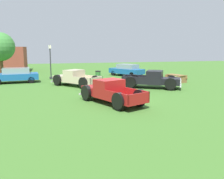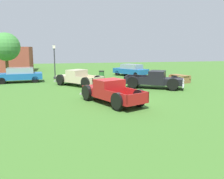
{
  "view_description": "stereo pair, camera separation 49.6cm",
  "coord_description": "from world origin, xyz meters",
  "views": [
    {
      "loc": [
        -4.22,
        -15.14,
        3.5
      ],
      "look_at": [
        -0.52,
        -0.69,
        0.9
      ],
      "focal_mm": 38.84,
      "sensor_mm": 36.0,
      "label": 1
    },
    {
      "loc": [
        -3.74,
        -15.26,
        3.5
      ],
      "look_at": [
        -0.52,
        -0.69,
        0.9
      ],
      "focal_mm": 38.84,
      "sensor_mm": 36.0,
      "label": 2
    }
  ],
  "objects": [
    {
      "name": "ground_plane",
      "position": [
        0.0,
        0.0,
        0.0
      ],
      "size": [
        80.0,
        80.0,
        0.0
      ],
      "primitive_type": "plane",
      "color": "#3D6B28"
    },
    {
      "name": "trash_can",
      "position": [
        0.91,
        11.18,
        0.48
      ],
      "size": [
        0.59,
        0.59,
        0.95
      ],
      "color": "#2D6B2D",
      "rests_on": "ground_plane"
    },
    {
      "name": "brick_pavilion",
      "position": [
        -11.2,
        23.07,
        1.8
      ],
      "size": [
        7.03,
        5.42,
        3.59
      ],
      "color": "brown",
      "rests_on": "ground_plane"
    },
    {
      "name": "sedan_distant_b",
      "position": [
        4.97,
        13.37,
        0.77
      ],
      "size": [
        3.9,
        4.65,
        1.46
      ],
      "color": "#195699",
      "rests_on": "ground_plane"
    },
    {
      "name": "sedan_distant_a",
      "position": [
        -7.63,
        10.51,
        0.78
      ],
      "size": [
        4.63,
        2.26,
        1.49
      ],
      "color": "#195699",
      "rests_on": "ground_plane"
    },
    {
      "name": "pickup_truck_foreground",
      "position": [
        -0.67,
        -0.37,
        0.72
      ],
      "size": [
        3.61,
        5.22,
        1.51
      ],
      "color": "maroon",
      "rests_on": "ground_plane"
    },
    {
      "name": "pickup_truck_behind_left",
      "position": [
        4.57,
        4.04,
        0.73
      ],
      "size": [
        5.18,
        4.05,
        1.53
      ],
      "color": "black",
      "rests_on": "ground_plane"
    },
    {
      "name": "lamp_post_near",
      "position": [
        -4.15,
        12.61,
        2.0
      ],
      "size": [
        0.36,
        0.36,
        3.82
      ],
      "color": "#2D2D33",
      "rests_on": "ground_plane"
    },
    {
      "name": "pickup_truck_behind_right",
      "position": [
        -2.16,
        7.07,
        0.71
      ],
      "size": [
        4.42,
        4.82,
        1.48
      ],
      "color": "#C6B793",
      "rests_on": "ground_plane"
    },
    {
      "name": "oak_tree_east",
      "position": [
        -9.71,
        15.62,
        3.56
      ],
      "size": [
        3.31,
        3.31,
        5.23
      ],
      "color": "brown",
      "rests_on": "ground_plane"
    },
    {
      "name": "picnic_table",
      "position": [
        8.13,
        6.9,
        0.49
      ],
      "size": [
        2.01,
        2.2,
        0.78
      ],
      "color": "olive",
      "rests_on": "ground_plane"
    }
  ]
}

